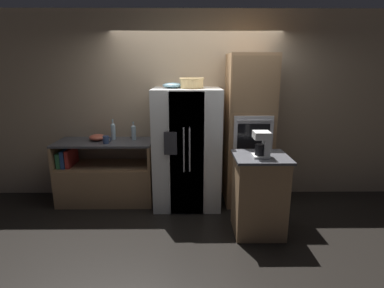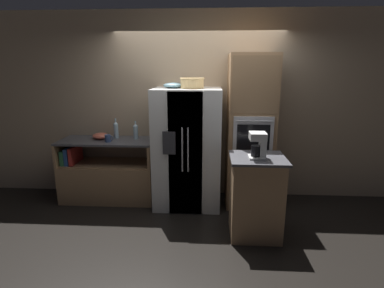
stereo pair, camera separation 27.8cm
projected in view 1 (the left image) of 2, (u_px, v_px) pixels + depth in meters
name	position (u px, v px, depth m)	size (l,w,h in m)	color
ground_plane	(197.00, 205.00, 4.45)	(20.00, 20.00, 0.00)	black
wall_back	(196.00, 107.00, 4.60)	(12.00, 0.06, 2.80)	tan
counter_left	(106.00, 179.00, 4.52)	(1.40, 0.60, 0.94)	#A87F56
refrigerator	(187.00, 148.00, 4.32)	(0.94, 0.81, 1.71)	white
wall_oven	(248.00, 131.00, 4.34)	(0.64, 0.69, 2.17)	#A87F56
island_counter	(259.00, 194.00, 3.62)	(0.64, 0.58, 0.98)	#A87F56
wicker_basket	(192.00, 83.00, 4.08)	(0.34, 0.34, 0.14)	tan
fruit_bowl	(173.00, 85.00, 4.14)	(0.29, 0.29, 0.08)	#668C99
bottle_tall	(113.00, 131.00, 4.46)	(0.07, 0.07, 0.31)	silver
bottle_short	(134.00, 132.00, 4.43)	(0.07, 0.07, 0.27)	silver
mug	(106.00, 140.00, 4.24)	(0.12, 0.08, 0.11)	#384C7A
mixing_bowl	(97.00, 137.00, 4.42)	(0.24, 0.24, 0.09)	#DB664C
coffee_maker	(263.00, 143.00, 3.41)	(0.18, 0.19, 0.30)	white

